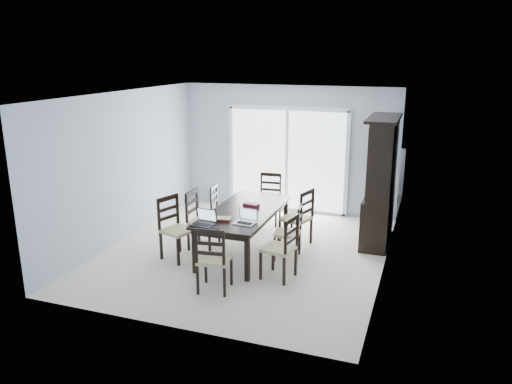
{
  "coord_description": "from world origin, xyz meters",
  "views": [
    {
      "loc": [
        2.77,
        -7.25,
        3.23
      ],
      "look_at": [
        0.2,
        0.0,
        1.07
      ],
      "focal_mm": 35.0,
      "sensor_mm": 36.0,
      "label": 1
    }
  ],
  "objects_px": {
    "game_box": "(251,205)",
    "hot_tub": "(290,174)",
    "chair_left_mid": "(198,213)",
    "laptop_dark": "(202,222)",
    "chair_end_near": "(212,253)",
    "china_hutch": "(381,183)",
    "laptop_silver": "(245,220)",
    "cell_phone": "(215,228)",
    "chair_right_mid": "(293,226)",
    "chair_left_far": "(219,204)",
    "dining_table": "(245,214)",
    "chair_left_near": "(173,221)",
    "chair_right_near": "(285,241)",
    "chair_end_far": "(270,193)",
    "chair_right_far": "(301,212)"
  },
  "relations": [
    {
      "from": "game_box",
      "to": "hot_tub",
      "type": "distance_m",
      "value": 3.45
    },
    {
      "from": "chair_left_mid",
      "to": "laptop_dark",
      "type": "xyz_separation_m",
      "value": [
        0.51,
        -0.89,
        0.2
      ]
    },
    {
      "from": "chair_left_mid",
      "to": "chair_end_near",
      "type": "xyz_separation_m",
      "value": [
        0.92,
        -1.46,
        -0.02
      ]
    },
    {
      "from": "game_box",
      "to": "china_hutch",
      "type": "bearing_deg",
      "value": 29.1
    },
    {
      "from": "chair_left_mid",
      "to": "hot_tub",
      "type": "distance_m",
      "value": 3.67
    },
    {
      "from": "laptop_silver",
      "to": "cell_phone",
      "type": "height_order",
      "value": "laptop_silver"
    },
    {
      "from": "chair_right_mid",
      "to": "hot_tub",
      "type": "bearing_deg",
      "value": 9.22
    },
    {
      "from": "chair_left_far",
      "to": "cell_phone",
      "type": "relative_size",
      "value": 9.69
    },
    {
      "from": "dining_table",
      "to": "chair_left_mid",
      "type": "height_order",
      "value": "chair_left_mid"
    },
    {
      "from": "cell_phone",
      "to": "chair_left_near",
      "type": "bearing_deg",
      "value": 171.12
    },
    {
      "from": "dining_table",
      "to": "chair_left_far",
      "type": "height_order",
      "value": "chair_left_far"
    },
    {
      "from": "chair_end_near",
      "to": "laptop_dark",
      "type": "bearing_deg",
      "value": 117.89
    },
    {
      "from": "chair_right_near",
      "to": "hot_tub",
      "type": "bearing_deg",
      "value": 25.08
    },
    {
      "from": "dining_table",
      "to": "chair_end_far",
      "type": "distance_m",
      "value": 1.63
    },
    {
      "from": "laptop_dark",
      "to": "chair_left_near",
      "type": "bearing_deg",
      "value": 156.64
    },
    {
      "from": "chair_end_near",
      "to": "laptop_dark",
      "type": "distance_m",
      "value": 0.74
    },
    {
      "from": "chair_left_far",
      "to": "chair_right_mid",
      "type": "distance_m",
      "value": 1.8
    },
    {
      "from": "china_hutch",
      "to": "chair_end_far",
      "type": "bearing_deg",
      "value": 169.92
    },
    {
      "from": "chair_right_mid",
      "to": "hot_tub",
      "type": "xyz_separation_m",
      "value": [
        -1.06,
        3.55,
        -0.03
      ]
    },
    {
      "from": "chair_right_mid",
      "to": "china_hutch",
      "type": "bearing_deg",
      "value": -52.04
    },
    {
      "from": "dining_table",
      "to": "chair_end_near",
      "type": "distance_m",
      "value": 1.51
    },
    {
      "from": "dining_table",
      "to": "chair_left_far",
      "type": "bearing_deg",
      "value": 135.12
    },
    {
      "from": "chair_left_mid",
      "to": "dining_table",
      "type": "bearing_deg",
      "value": 93.53
    },
    {
      "from": "chair_end_near",
      "to": "chair_left_near",
      "type": "bearing_deg",
      "value": 131.57
    },
    {
      "from": "chair_left_far",
      "to": "dining_table",
      "type": "bearing_deg",
      "value": 38.98
    },
    {
      "from": "dining_table",
      "to": "laptop_silver",
      "type": "bearing_deg",
      "value": -69.17
    },
    {
      "from": "chair_end_far",
      "to": "chair_right_mid",
      "type": "bearing_deg",
      "value": 114.31
    },
    {
      "from": "cell_phone",
      "to": "chair_right_far",
      "type": "bearing_deg",
      "value": 77.66
    },
    {
      "from": "dining_table",
      "to": "cell_phone",
      "type": "xyz_separation_m",
      "value": [
        -0.08,
        -1.0,
        0.08
      ]
    },
    {
      "from": "china_hutch",
      "to": "chair_end_near",
      "type": "height_order",
      "value": "china_hutch"
    },
    {
      "from": "chair_left_near",
      "to": "chair_right_mid",
      "type": "relative_size",
      "value": 1.13
    },
    {
      "from": "cell_phone",
      "to": "chair_left_far",
      "type": "bearing_deg",
      "value": 128.28
    },
    {
      "from": "chair_left_mid",
      "to": "chair_right_far",
      "type": "xyz_separation_m",
      "value": [
        1.62,
        0.64,
        0.01
      ]
    },
    {
      "from": "chair_right_near",
      "to": "laptop_dark",
      "type": "xyz_separation_m",
      "value": [
        -1.22,
        -0.18,
        0.21
      ]
    },
    {
      "from": "game_box",
      "to": "hot_tub",
      "type": "xyz_separation_m",
      "value": [
        -0.3,
        3.42,
        -0.27
      ]
    },
    {
      "from": "china_hutch",
      "to": "game_box",
      "type": "bearing_deg",
      "value": -150.9
    },
    {
      "from": "chair_right_far",
      "to": "hot_tub",
      "type": "xyz_separation_m",
      "value": [
        -1.04,
        2.98,
        -0.1
      ]
    },
    {
      "from": "chair_end_near",
      "to": "chair_end_far",
      "type": "distance_m",
      "value": 3.14
    },
    {
      "from": "chair_end_far",
      "to": "china_hutch",
      "type": "bearing_deg",
      "value": 164.4
    },
    {
      "from": "chair_end_far",
      "to": "laptop_dark",
      "type": "xyz_separation_m",
      "value": [
        -0.22,
        -2.56,
        0.21
      ]
    },
    {
      "from": "chair_end_far",
      "to": "laptop_silver",
      "type": "distance_m",
      "value": 2.32
    },
    {
      "from": "chair_left_near",
      "to": "cell_phone",
      "type": "distance_m",
      "value": 1.04
    },
    {
      "from": "chair_right_far",
      "to": "chair_end_far",
      "type": "xyz_separation_m",
      "value": [
        -0.9,
        1.03,
        -0.02
      ]
    },
    {
      "from": "game_box",
      "to": "chair_left_mid",
      "type": "bearing_deg",
      "value": -167.34
    },
    {
      "from": "chair_right_near",
      "to": "laptop_dark",
      "type": "distance_m",
      "value": 1.25
    },
    {
      "from": "chair_left_near",
      "to": "laptop_silver",
      "type": "relative_size",
      "value": 3.51
    },
    {
      "from": "chair_left_mid",
      "to": "chair_right_near",
      "type": "bearing_deg",
      "value": 68.17
    },
    {
      "from": "chair_left_mid",
      "to": "chair_left_near",
      "type": "bearing_deg",
      "value": -19.02
    },
    {
      "from": "chair_right_mid",
      "to": "hot_tub",
      "type": "distance_m",
      "value": 3.7
    },
    {
      "from": "chair_right_mid",
      "to": "laptop_dark",
      "type": "bearing_deg",
      "value": 123.09
    }
  ]
}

